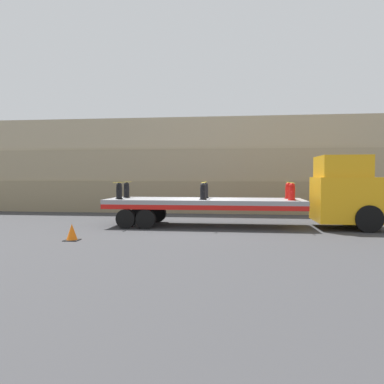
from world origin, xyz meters
TOP-DOWN VIEW (x-y plane):
  - ground_plane at (0.00, 0.00)m, footprint 120.00×120.00m
  - rock_cliff at (0.00, 7.09)m, footprint 60.00×3.30m
  - truck_cab at (6.25, 0.00)m, footprint 2.77×2.58m
  - flatbed_trailer at (-0.44, 0.00)m, footprint 8.72×2.65m
  - fire_hydrant_black_near_0 at (-3.76, -0.56)m, footprint 0.33×0.54m
  - fire_hydrant_black_far_0 at (-3.76, 0.56)m, footprint 0.33×0.54m
  - fire_hydrant_black_near_1 at (0.00, -0.56)m, footprint 0.33×0.54m
  - fire_hydrant_black_far_1 at (0.00, 0.56)m, footprint 0.33×0.54m
  - fire_hydrant_red_near_2 at (3.76, -0.56)m, footprint 0.33×0.54m
  - fire_hydrant_red_far_2 at (3.76, 0.56)m, footprint 0.33×0.54m
  - cargo_strap_rear at (-3.76, 0.00)m, footprint 0.05×2.76m
  - cargo_strap_middle at (0.00, 0.00)m, footprint 0.05×2.76m
  - cargo_strap_front at (3.76, 0.00)m, footprint 0.05×2.76m
  - traffic_cone at (-4.26, -4.31)m, footprint 0.49×0.49m

SIDE VIEW (x-z plane):
  - ground_plane at x=0.00m, z-range 0.00..0.00m
  - traffic_cone at x=-4.26m, z-range -0.01..0.58m
  - flatbed_trailer at x=-0.44m, z-range 0.40..1.62m
  - truck_cab at x=6.25m, z-range 0.00..3.11m
  - fire_hydrant_black_near_0 at x=-3.76m, z-range 1.21..1.95m
  - fire_hydrant_black_far_0 at x=-3.76m, z-range 1.21..1.95m
  - fire_hydrant_black_near_1 at x=0.00m, z-range 1.21..1.95m
  - fire_hydrant_black_far_1 at x=0.00m, z-range 1.21..1.95m
  - fire_hydrant_red_near_2 at x=3.76m, z-range 1.21..1.95m
  - fire_hydrant_red_far_2 at x=3.76m, z-range 1.21..1.95m
  - cargo_strap_rear at x=-3.76m, z-range 1.96..1.97m
  - cargo_strap_middle at x=0.00m, z-range 1.96..1.97m
  - cargo_strap_front at x=3.76m, z-range 1.96..1.97m
  - rock_cliff at x=0.00m, z-range 0.00..5.81m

